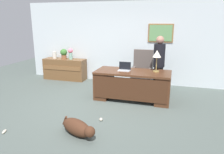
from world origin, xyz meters
TOP-DOWN VIEW (x-y plane):
  - ground_plane at (0.00, 0.00)m, footprint 12.00×12.00m
  - back_wall at (0.01, 2.60)m, footprint 7.00×0.16m
  - desk at (0.69, 0.88)m, footprint 1.98×0.87m
  - credenza at (-2.06, 2.25)m, footprint 1.52×0.50m
  - armchair at (0.79, 1.95)m, footprint 0.60×0.59m
  - person_standing at (1.31, 1.60)m, footprint 0.32×0.32m
  - dog_lying at (0.09, -1.27)m, footprint 0.83×0.58m
  - laptop at (0.45, 0.94)m, footprint 0.32×0.22m
  - desk_lamp at (1.29, 1.03)m, footprint 0.22×0.22m
  - vase_with_flowers at (-1.81, 2.25)m, footprint 0.17×0.17m
  - vase_empty at (-2.45, 2.25)m, footprint 0.14×0.14m
  - potted_plant at (-2.07, 2.25)m, footprint 0.24×0.24m
  - dog_toy_ball at (0.31, -0.59)m, footprint 0.07×0.07m
  - dog_toy_bone at (-1.31, -1.59)m, footprint 0.09×0.16m

SIDE VIEW (x-z plane):
  - ground_plane at x=0.00m, z-range 0.00..0.00m
  - dog_toy_bone at x=-1.31m, z-range 0.00..0.05m
  - dog_toy_ball at x=0.31m, z-range 0.00..0.07m
  - dog_lying at x=0.09m, z-range 0.00..0.30m
  - credenza at x=-2.06m, z-range 0.00..0.75m
  - desk at x=0.69m, z-range 0.04..0.82m
  - armchair at x=0.79m, z-range -0.08..1.13m
  - laptop at x=0.45m, z-range 0.73..0.95m
  - person_standing at x=1.31m, z-range 0.03..1.70m
  - vase_empty at x=-2.45m, z-range 0.75..1.00m
  - potted_plant at x=-2.07m, z-range 0.77..1.13m
  - vase_with_flowers at x=-1.81m, z-range 0.78..1.17m
  - desk_lamp at x=1.29m, z-range 0.94..1.51m
  - back_wall at x=0.01m, z-range 0.00..2.70m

